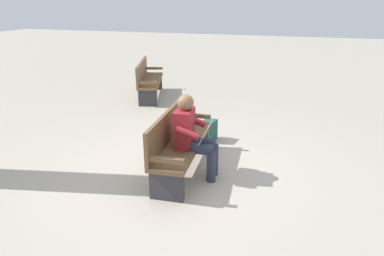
# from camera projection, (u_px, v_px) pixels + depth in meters

# --- Properties ---
(ground_plane) EXTENTS (40.00, 40.00, 0.00)m
(ground_plane) POSITION_uv_depth(u_px,v_px,m) (183.00, 171.00, 5.11)
(ground_plane) COLOR #A89E8E
(bench_near) EXTENTS (1.83, 0.59, 0.90)m
(bench_near) POSITION_uv_depth(u_px,v_px,m) (178.00, 141.00, 4.96)
(bench_near) COLOR brown
(bench_near) RESTS_ON ground
(person_seated) EXTENTS (0.59, 0.59, 1.18)m
(person_seated) POSITION_uv_depth(u_px,v_px,m) (192.00, 134.00, 4.76)
(person_seated) COLOR maroon
(person_seated) RESTS_ON ground
(backpack) EXTENTS (0.32, 0.29, 0.37)m
(backpack) POSITION_uv_depth(u_px,v_px,m) (209.00, 131.00, 6.14)
(backpack) COLOR #1E4C42
(backpack) RESTS_ON ground
(bench_far) EXTENTS (1.86, 0.99, 0.90)m
(bench_far) POSITION_uv_depth(u_px,v_px,m) (148.00, 79.00, 8.76)
(bench_far) COLOR brown
(bench_far) RESTS_ON ground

